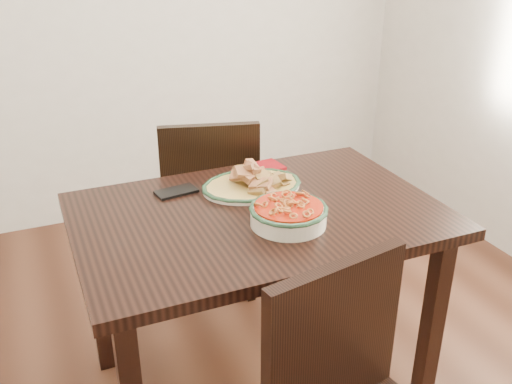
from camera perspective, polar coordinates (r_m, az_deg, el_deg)
name	(u,v)px	position (r m, az deg, el deg)	size (l,w,h in m)	color
dining_table	(258,235)	(1.98, 0.23, -4.34)	(1.23, 0.82, 0.75)	black
chair_far	(210,200)	(2.59, -4.64, -0.77)	(0.51, 0.51, 0.89)	black
fish_plate	(252,177)	(2.07, -0.43, 1.47)	(0.37, 0.28, 0.11)	beige
noodle_bowl	(288,212)	(1.83, 3.27, -2.00)	(0.26, 0.26, 0.08)	beige
smartphone	(176,191)	(2.08, -7.98, 0.05)	(0.15, 0.08, 0.01)	black
napkin	(265,167)	(2.26, 0.87, 2.50)	(0.14, 0.11, 0.01)	maroon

